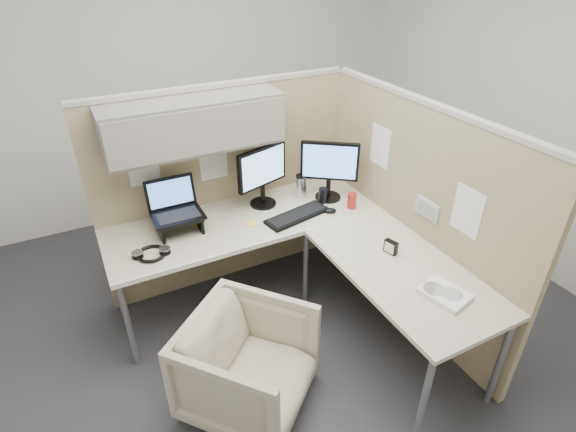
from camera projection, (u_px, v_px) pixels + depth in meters
name	position (u px, v px, depth m)	size (l,w,h in m)	color
ground	(291.00, 334.00, 3.28)	(4.50, 4.50, 0.00)	#2C2C30
partition_back	(213.00, 161.00, 3.26)	(2.00, 0.36, 1.63)	tan
partition_right	(409.00, 214.00, 3.16)	(0.07, 2.03, 1.63)	tan
desk	(299.00, 244.00, 3.07)	(2.00, 1.98, 0.73)	beige
office_chair	(248.00, 361.00, 2.63)	(0.68, 0.63, 0.70)	#C6B29D
monitor_left	(262.00, 172.00, 3.31)	(0.43, 0.20, 0.47)	black
monitor_right	(329.00, 166.00, 3.40)	(0.38, 0.29, 0.47)	black
laptop_station	(177.00, 213.00, 3.08)	(0.34, 0.29, 0.35)	black
keyboard	(297.00, 216.00, 3.28)	(0.49, 0.16, 0.02)	black
mouse	(330.00, 210.00, 3.34)	(0.09, 0.06, 0.03)	black
travel_mug	(301.00, 186.00, 3.51)	(0.09, 0.09, 0.19)	silver
soda_can_green	(352.00, 201.00, 3.38)	(0.07, 0.07, 0.12)	#B21E1E
soda_can_silver	(323.00, 195.00, 3.45)	(0.07, 0.07, 0.12)	black
sticky_note_c	(196.00, 223.00, 3.21)	(0.08, 0.08, 0.01)	yellow
sticky_note_d	(251.00, 224.00, 3.20)	(0.08, 0.08, 0.01)	yellow
headphones	(151.00, 253.00, 2.88)	(0.24, 0.23, 0.03)	black
paper_stack	(445.00, 294.00, 2.54)	(0.26, 0.30, 0.03)	white
desk_clock	(391.00, 247.00, 2.89)	(0.06, 0.10, 0.09)	black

